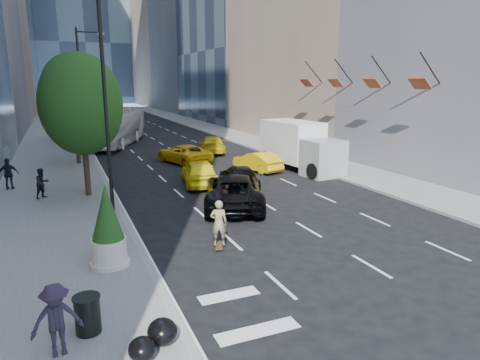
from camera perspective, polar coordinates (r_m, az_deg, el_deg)
name	(u,v)px	position (r m, az deg, el deg)	size (l,w,h in m)	color
ground	(288,233)	(17.97, 6.37, -6.99)	(160.00, 160.00, 0.00)	black
sidewalk_left	(54,146)	(45.09, -23.61, 4.24)	(6.00, 120.00, 0.15)	slate
sidewalk_right	(236,136)	(48.68, -0.60, 5.90)	(4.00, 120.00, 0.15)	slate
tower_right_far	(177,5)	(118.21, -8.38, 22.10)	(20.00, 24.00, 50.00)	gray
lamp_near	(109,89)	(18.79, -17.07, 11.51)	(2.13, 0.22, 10.00)	black
lamp_far	(83,85)	(36.73, -20.21, 11.77)	(2.13, 0.22, 10.00)	black
tree_near	(81,104)	(23.73, -20.40, 9.44)	(4.20, 4.20, 7.46)	black
tree_mid	(73,93)	(33.70, -21.36, 10.79)	(4.50, 4.50, 7.99)	black
tree_far	(69,97)	(46.71, -21.88, 10.28)	(3.90, 3.90, 6.92)	black
traffic_signal	(74,98)	(54.74, -21.23, 10.20)	(2.48, 0.53, 5.20)	black
facade_flags	(355,80)	(31.14, 15.03, 12.71)	(1.85, 13.30, 2.05)	black
skateboarder	(219,226)	(16.01, -2.85, -6.14)	(0.64, 0.42, 1.75)	#867953
black_sedan_lincoln	(234,190)	(21.24, -0.83, -1.40)	(2.76, 5.99, 1.67)	black
black_sedan_mercedes	(239,176)	(25.21, -0.08, 0.47)	(1.80, 4.44, 1.29)	black
taxi_a	(199,172)	(25.84, -5.45, 1.05)	(1.86, 4.61, 1.57)	yellow
taxi_b	(257,161)	(29.87, 2.34, 2.50)	(1.42, 4.07, 1.34)	gold
taxi_c	(184,154)	(33.10, -7.53, 3.51)	(2.36, 5.12, 1.42)	yellow
taxi_d	(212,144)	(37.62, -3.77, 4.78)	(2.07, 5.08, 1.48)	yellow
city_bus	(116,127)	(43.86, -16.19, 6.83)	(2.97, 12.71, 3.54)	silver
box_truck	(300,146)	(30.50, 7.96, 4.57)	(3.20, 7.21, 3.34)	silver
pedestrian_a	(42,183)	(24.53, -24.87, -0.40)	(0.77, 0.60, 1.58)	black
pedestrian_b	(9,174)	(27.36, -28.46, 0.73)	(1.04, 0.43, 1.78)	black
pedestrian_c	(56,320)	(10.70, -23.28, -16.77)	(1.10, 0.63, 1.70)	#281E2D
trash_can	(88,315)	(11.46, -19.65, -16.62)	(0.61, 0.61, 0.91)	black
planter_shrub	(108,227)	(14.72, -17.24, -6.07)	(1.15, 1.15, 2.76)	beige
garbage_bags	(155,338)	(10.53, -11.33, -20.00)	(1.20, 1.16, 0.60)	black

